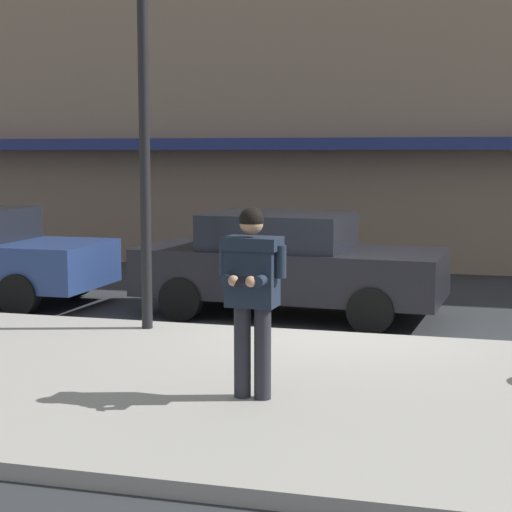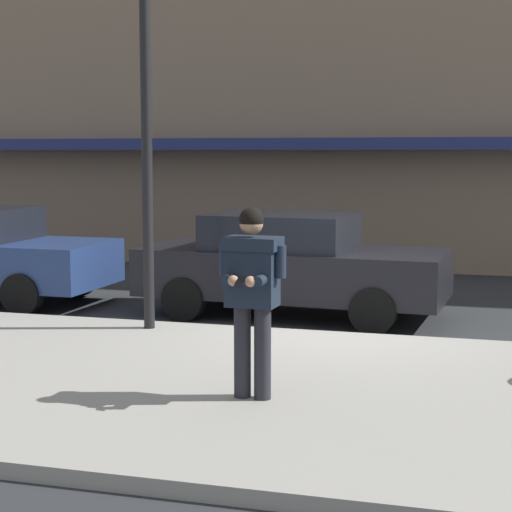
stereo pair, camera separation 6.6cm
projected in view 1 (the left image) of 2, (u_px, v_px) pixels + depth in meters
ground_plane at (338, 339)px, 11.27m from camera, size 80.00×80.00×0.00m
sidewalk at (390, 399)px, 8.28m from camera, size 32.00×5.30×0.14m
curb_paint_line at (415, 342)px, 11.06m from camera, size 28.00×0.12×0.01m
parked_sedan_mid at (288, 264)px, 12.73m from camera, size 4.61×2.16×1.54m
man_texting_on_phone at (252, 282)px, 7.94m from camera, size 0.65×0.59×1.81m
street_lamp_post at (144, 97)px, 10.89m from camera, size 0.36×0.36×4.88m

